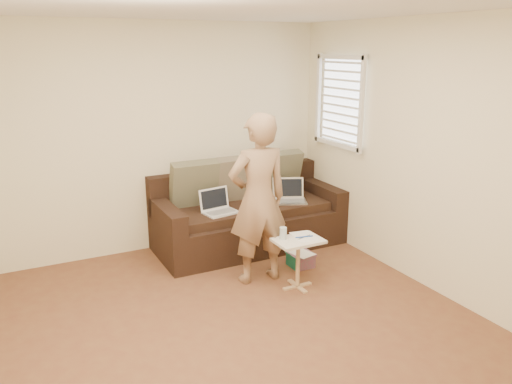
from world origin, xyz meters
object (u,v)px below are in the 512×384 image
(laptop_silver, at_px, (290,202))
(sofa, at_px, (249,212))
(person, at_px, (258,199))
(drinking_glass, at_px, (283,233))
(side_table, at_px, (298,264))
(laptop_white, at_px, (221,213))
(striped_box, at_px, (301,259))

(laptop_silver, bearing_deg, sofa, -172.91)
(person, relative_size, drinking_glass, 14.38)
(sofa, height_order, drinking_glass, sofa)
(laptop_silver, xyz_separation_m, drinking_glass, (-0.68, -0.99, 0.05))
(side_table, bearing_deg, person, 127.76)
(laptop_white, xyz_separation_m, striped_box, (0.66, -0.64, -0.44))
(laptop_silver, height_order, striped_box, laptop_silver)
(person, xyz_separation_m, drinking_glass, (0.14, -0.26, -0.29))
(laptop_silver, height_order, laptop_white, laptop_white)
(striped_box, bearing_deg, person, -172.49)
(sofa, relative_size, person, 1.27)
(sofa, relative_size, drinking_glass, 18.33)
(sofa, bearing_deg, drinking_glass, -99.65)
(sofa, relative_size, laptop_white, 5.97)
(side_table, bearing_deg, sofa, 86.91)
(sofa, height_order, laptop_white, sofa)
(drinking_glass, bearing_deg, striped_box, 38.59)
(sofa, distance_m, side_table, 1.23)
(laptop_silver, distance_m, striped_box, 0.83)
(drinking_glass, height_order, striped_box, drinking_glass)
(sofa, height_order, striped_box, sofa)
(striped_box, bearing_deg, sofa, 106.13)
(side_table, bearing_deg, drinking_glass, 148.74)
(side_table, bearing_deg, laptop_white, 108.91)
(laptop_white, relative_size, side_table, 0.72)
(laptop_white, bearing_deg, side_table, -80.47)
(person, relative_size, striped_box, 6.78)
(side_table, relative_size, drinking_glass, 4.24)
(laptop_white, bearing_deg, laptop_silver, -8.63)
(laptop_white, distance_m, person, 0.80)
(drinking_glass, relative_size, striped_box, 0.47)
(laptop_silver, height_order, side_table, laptop_silver)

